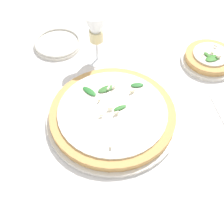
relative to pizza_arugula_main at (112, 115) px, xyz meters
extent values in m
plane|color=silver|center=(-0.02, 0.00, -0.02)|extent=(6.00, 6.00, 0.00)
cylinder|color=silver|center=(0.00, 0.00, -0.01)|extent=(0.35, 0.35, 0.01)
cylinder|color=tan|center=(0.00, 0.00, 0.00)|extent=(0.33, 0.33, 0.02)
cylinder|color=silver|center=(0.00, 0.00, 0.02)|extent=(0.29, 0.29, 0.01)
ellipsoid|color=#2F6F2B|center=(0.00, 0.02, 0.02)|extent=(0.02, 0.04, 0.01)
ellipsoid|color=#2A6A2D|center=(-0.08, 0.08, 0.02)|extent=(0.02, 0.04, 0.01)
ellipsoid|color=#266C2A|center=(-0.07, -0.05, 0.02)|extent=(0.05, 0.04, 0.01)
ellipsoid|color=#356C2D|center=(-0.08, -0.01, 0.02)|extent=(0.04, 0.05, 0.01)
cube|color=beige|center=(0.11, -0.02, 0.03)|extent=(0.01, 0.00, 0.01)
cube|color=beige|center=(-0.07, 0.00, 0.03)|extent=(0.01, 0.01, 0.01)
cube|color=beige|center=(0.00, 0.00, 0.03)|extent=(0.00, 0.01, 0.01)
cube|color=beige|center=(0.02, -0.03, 0.03)|extent=(0.00, 0.01, 0.00)
cube|color=beige|center=(-0.08, 0.02, 0.03)|extent=(0.01, 0.01, 0.01)
cube|color=beige|center=(-0.05, 0.06, 0.03)|extent=(0.01, 0.01, 0.01)
cube|color=beige|center=(-0.04, -0.03, 0.03)|extent=(0.01, 0.01, 0.01)
cube|color=beige|center=(0.01, 0.01, 0.03)|extent=(0.01, 0.01, 0.01)
cylinder|color=silver|center=(-0.18, 0.33, -0.01)|extent=(0.17, 0.17, 0.01)
cylinder|color=tan|center=(-0.18, 0.33, 0.00)|extent=(0.15, 0.15, 0.02)
cylinder|color=silver|center=(-0.18, 0.33, 0.02)|extent=(0.11, 0.11, 0.01)
ellipsoid|color=#337026|center=(-0.15, 0.32, 0.02)|extent=(0.04, 0.05, 0.01)
ellipsoid|color=#326925|center=(-0.17, 0.31, 0.02)|extent=(0.03, 0.02, 0.01)
cube|color=beige|center=(-0.16, 0.34, 0.03)|extent=(0.01, 0.01, 0.01)
cube|color=beige|center=(-0.15, 0.34, 0.03)|extent=(0.01, 0.01, 0.01)
cube|color=beige|center=(-0.20, 0.35, 0.03)|extent=(0.01, 0.01, 0.01)
cube|color=beige|center=(-0.17, 0.30, 0.03)|extent=(0.01, 0.01, 0.00)
cube|color=beige|center=(-0.17, 0.33, 0.03)|extent=(0.01, 0.01, 0.01)
cube|color=beige|center=(-0.17, 0.33, 0.03)|extent=(0.01, 0.01, 0.01)
cylinder|color=white|center=(-0.24, -0.01, -0.01)|extent=(0.07, 0.07, 0.00)
cylinder|color=white|center=(-0.24, -0.01, 0.02)|extent=(0.01, 0.01, 0.07)
cone|color=white|center=(-0.24, -0.01, 0.10)|extent=(0.08, 0.08, 0.10)
cylinder|color=beige|center=(-0.24, -0.01, 0.07)|extent=(0.04, 0.04, 0.03)
cylinder|color=silver|center=(-0.33, -0.13, -0.01)|extent=(0.15, 0.15, 0.01)
torus|color=silver|center=(-0.33, -0.13, 0.00)|extent=(0.15, 0.15, 0.01)
camera|label=1|loc=(0.50, -0.07, 0.64)|focal=50.00mm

